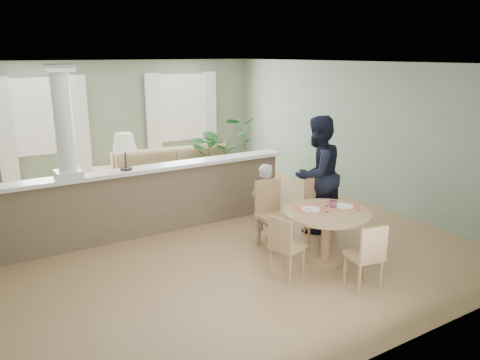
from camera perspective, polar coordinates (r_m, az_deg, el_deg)
ground at (r=7.92m, az=-5.48°, el=-5.91°), size 8.00×8.00×0.00m
room_shell at (r=8.02m, az=-8.00°, el=7.66°), size 7.02×8.02×2.71m
pony_wall at (r=7.52m, az=-13.05°, el=-1.71°), size 5.32×0.38×2.70m
sofa at (r=9.55m, az=-7.40°, el=0.69°), size 3.36×1.63×0.94m
houseplant at (r=9.92m, az=-2.45°, el=3.29°), size 1.49×1.31×1.59m
dining_table at (r=6.63m, az=10.54°, el=-5.00°), size 1.21×1.21×0.83m
chair_far_boy at (r=7.03m, az=3.94°, el=-3.78°), size 0.48×0.48×1.02m
chair_far_man at (r=7.51m, az=9.50°, el=-2.90°), size 0.60×0.60×0.97m
chair_near at (r=6.00m, az=15.28°, el=-8.67°), size 0.45×0.45×0.86m
chair_side at (r=6.11m, az=5.44°, el=-7.78°), size 0.48×0.48×0.84m
child_person at (r=7.18m, az=2.89°, el=-2.85°), size 0.48×0.35×1.24m
man_person at (r=7.63m, az=9.39°, el=0.65°), size 1.03×0.86×1.91m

